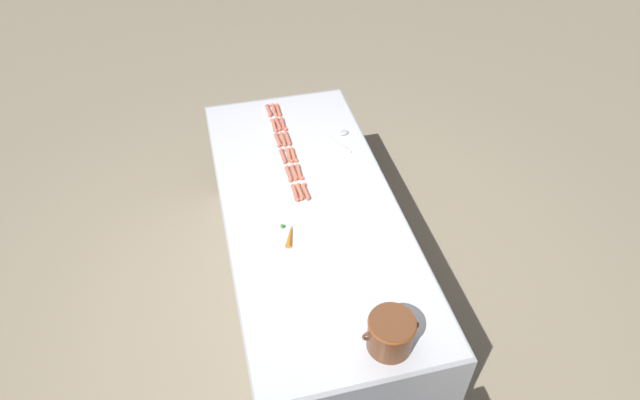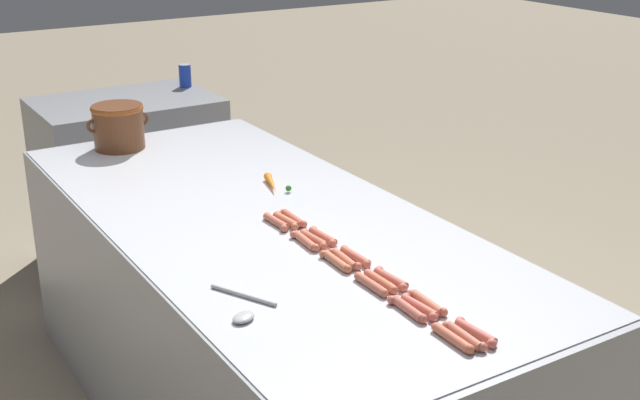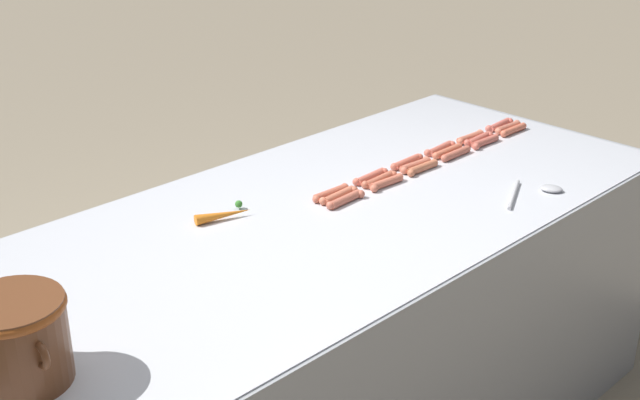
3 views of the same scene
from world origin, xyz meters
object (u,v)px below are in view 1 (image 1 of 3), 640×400
(hot_dog_4, at_px, (299,172))
(serving_spoon, at_px, (343,137))
(hot_dog_0, at_px, (278,110))
(hot_dog_11, at_px, (300,192))
(hot_dog_2, at_px, (288,138))
(hot_dog_13, at_px, (274,125))
(hot_dog_5, at_px, (306,191))
(hot_dog_1, at_px, (284,124))
(hot_dog_3, at_px, (294,155))
(hot_dog_10, at_px, (294,172))
(hot_dog_9, at_px, (289,155))
(hot_dog_7, at_px, (278,124))
(hot_dog_12, at_px, (269,110))
(bean_pot, at_px, (391,332))
(hot_dog_17, at_px, (295,193))
(hot_dog_8, at_px, (283,139))
(hot_dog_14, at_px, (278,140))
(hot_dog_6, at_px, (274,110))
(hot_dog_15, at_px, (283,156))
(hot_dog_16, at_px, (289,174))
(carrot, at_px, (289,235))

(hot_dog_4, height_order, serving_spoon, hot_dog_4)
(hot_dog_0, bearing_deg, hot_dog_11, 87.86)
(hot_dog_2, bearing_deg, hot_dog_13, -68.46)
(hot_dog_11, bearing_deg, hot_dog_5, 168.43)
(hot_dog_1, bearing_deg, hot_dog_3, 89.70)
(serving_spoon, bearing_deg, hot_dog_1, -32.74)
(hot_dog_0, xyz_separation_m, hot_dog_10, (0.03, 0.71, 0.00))
(hot_dog_9, height_order, hot_dog_11, same)
(hot_dog_1, bearing_deg, hot_dog_7, -10.79)
(hot_dog_0, bearing_deg, hot_dog_1, 91.56)
(hot_dog_12, distance_m, hot_dog_13, 0.19)
(hot_dog_5, xyz_separation_m, hot_dog_12, (0.07, -0.91, 0.00))
(hot_dog_11, height_order, hot_dog_13, same)
(hot_dog_1, bearing_deg, bean_pot, 94.45)
(hot_dog_10, bearing_deg, hot_dog_4, 176.67)
(hot_dog_5, distance_m, hot_dog_13, 0.73)
(hot_dog_9, bearing_deg, hot_dog_17, 84.52)
(hot_dog_4, xyz_separation_m, hot_dog_10, (0.03, -0.00, 0.00))
(hot_dog_8, distance_m, hot_dog_14, 0.03)
(hot_dog_10, bearing_deg, hot_dog_14, -83.94)
(hot_dog_2, xyz_separation_m, hot_dog_6, (0.03, -0.36, 0.00))
(hot_dog_17, bearing_deg, hot_dog_3, -100.43)
(hot_dog_15, bearing_deg, hot_dog_16, 90.51)
(serving_spoon, bearing_deg, hot_dog_12, -44.03)
(hot_dog_3, xyz_separation_m, hot_dog_9, (0.03, -0.00, 0.00))
(hot_dog_6, xyz_separation_m, serving_spoon, (-0.40, 0.42, -0.00))
(hot_dog_11, relative_size, hot_dog_13, 1.00)
(hot_dog_1, distance_m, hot_dog_9, 0.36)
(hot_dog_3, distance_m, bean_pot, 1.50)
(hot_dog_7, xyz_separation_m, carrot, (0.14, 1.06, 0.00))
(hot_dog_14, bearing_deg, carrot, 83.56)
(hot_dog_6, relative_size, hot_dog_13, 1.00)
(hot_dog_0, xyz_separation_m, hot_dog_14, (0.07, 0.35, 0.00))
(hot_dog_1, relative_size, hot_dog_13, 1.00)
(hot_dog_0, height_order, hot_dog_13, same)
(hot_dog_17, bearing_deg, hot_dog_6, -92.15)
(hot_dog_5, bearing_deg, serving_spoon, -127.05)
(hot_dog_15, relative_size, carrot, 0.86)
(hot_dog_12, bearing_deg, hot_dog_16, 90.14)
(hot_dog_6, relative_size, hot_dog_15, 1.00)
(hot_dog_5, distance_m, hot_dog_17, 0.07)
(hot_dog_4, distance_m, hot_dog_15, 0.20)
(hot_dog_1, bearing_deg, hot_dog_10, 86.23)
(hot_dog_1, bearing_deg, hot_dog_14, 66.85)
(hot_dog_15, bearing_deg, hot_dog_13, -90.66)
(hot_dog_6, bearing_deg, serving_spoon, 133.41)
(hot_dog_10, bearing_deg, hot_dog_2, -95.38)
(hot_dog_9, relative_size, hot_dog_12, 1.00)
(hot_dog_1, height_order, hot_dog_2, same)
(hot_dog_5, height_order, hot_dog_16, same)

